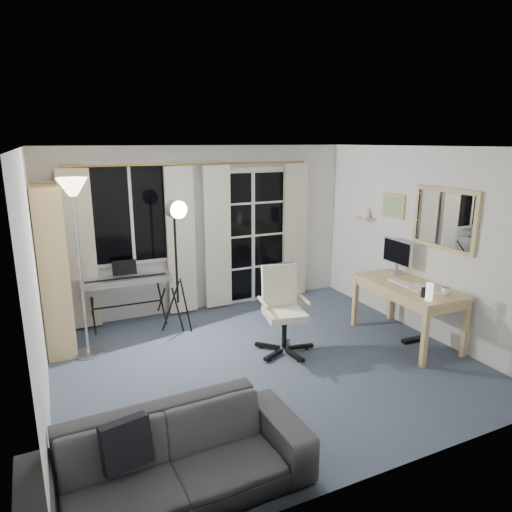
{
  "coord_description": "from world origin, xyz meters",
  "views": [
    {
      "loc": [
        -2.1,
        -4.28,
        2.46
      ],
      "look_at": [
        0.06,
        0.35,
        1.17
      ],
      "focal_mm": 32.0,
      "sensor_mm": 36.0,
      "label": 1
    }
  ],
  "objects_px": {
    "sofa": "(171,449)",
    "mug": "(447,290)",
    "keyboard_piano": "(126,281)",
    "desk": "(408,291)",
    "bookshelf": "(50,273)",
    "torchiere_lamp": "(75,215)",
    "monitor": "(397,253)",
    "studio_light": "(177,225)",
    "office_chair": "(282,301)"
  },
  "relations": [
    {
      "from": "keyboard_piano",
      "to": "desk",
      "type": "relative_size",
      "value": 0.85
    },
    {
      "from": "mug",
      "to": "sofa",
      "type": "bearing_deg",
      "value": -166.37
    },
    {
      "from": "keyboard_piano",
      "to": "studio_light",
      "type": "xyz_separation_m",
      "value": [
        0.59,
        -0.48,
        0.79
      ]
    },
    {
      "from": "sofa",
      "to": "torchiere_lamp",
      "type": "bearing_deg",
      "value": 95.75
    },
    {
      "from": "bookshelf",
      "to": "keyboard_piano",
      "type": "height_order",
      "value": "bookshelf"
    },
    {
      "from": "bookshelf",
      "to": "sofa",
      "type": "relative_size",
      "value": 1.0
    },
    {
      "from": "bookshelf",
      "to": "studio_light",
      "type": "xyz_separation_m",
      "value": [
        1.49,
        -0.22,
        0.5
      ]
    },
    {
      "from": "torchiere_lamp",
      "to": "mug",
      "type": "height_order",
      "value": "torchiere_lamp"
    },
    {
      "from": "bookshelf",
      "to": "torchiere_lamp",
      "type": "distance_m",
      "value": 0.89
    },
    {
      "from": "bookshelf",
      "to": "keyboard_piano",
      "type": "xyz_separation_m",
      "value": [
        0.91,
        0.26,
        -0.29
      ]
    },
    {
      "from": "monitor",
      "to": "office_chair",
      "type": "bearing_deg",
      "value": -178.62
    },
    {
      "from": "keyboard_piano",
      "to": "monitor",
      "type": "relative_size",
      "value": 2.23
    },
    {
      "from": "bookshelf",
      "to": "desk",
      "type": "distance_m",
      "value": 4.34
    },
    {
      "from": "monitor",
      "to": "desk",
      "type": "bearing_deg",
      "value": -112.02
    },
    {
      "from": "sofa",
      "to": "mug",
      "type": "bearing_deg",
      "value": 12.24
    },
    {
      "from": "keyboard_piano",
      "to": "sofa",
      "type": "bearing_deg",
      "value": -92.99
    },
    {
      "from": "bookshelf",
      "to": "desk",
      "type": "xyz_separation_m",
      "value": [
        4.0,
        -1.65,
        -0.29
      ]
    },
    {
      "from": "office_chair",
      "to": "mug",
      "type": "height_order",
      "value": "office_chair"
    },
    {
      "from": "office_chair",
      "to": "sofa",
      "type": "relative_size",
      "value": 0.52
    },
    {
      "from": "studio_light",
      "to": "monitor",
      "type": "height_order",
      "value": "studio_light"
    },
    {
      "from": "torchiere_lamp",
      "to": "office_chair",
      "type": "height_order",
      "value": "torchiere_lamp"
    },
    {
      "from": "torchiere_lamp",
      "to": "keyboard_piano",
      "type": "relative_size",
      "value": 1.76
    },
    {
      "from": "bookshelf",
      "to": "torchiere_lamp",
      "type": "height_order",
      "value": "torchiere_lamp"
    },
    {
      "from": "monitor",
      "to": "sofa",
      "type": "bearing_deg",
      "value": -151.73
    },
    {
      "from": "office_chair",
      "to": "monitor",
      "type": "relative_size",
      "value": 1.94
    },
    {
      "from": "bookshelf",
      "to": "sofa",
      "type": "height_order",
      "value": "bookshelf"
    },
    {
      "from": "torchiere_lamp",
      "to": "keyboard_piano",
      "type": "distance_m",
      "value": 1.35
    },
    {
      "from": "desk",
      "to": "mug",
      "type": "xyz_separation_m",
      "value": [
        0.1,
        -0.5,
        0.15
      ]
    },
    {
      "from": "bookshelf",
      "to": "studio_light",
      "type": "relative_size",
      "value": 1.1
    },
    {
      "from": "bookshelf",
      "to": "monitor",
      "type": "xyz_separation_m",
      "value": [
        4.2,
        -1.2,
        0.08
      ]
    },
    {
      "from": "bookshelf",
      "to": "torchiere_lamp",
      "type": "bearing_deg",
      "value": -51.99
    },
    {
      "from": "torchiere_lamp",
      "to": "office_chair",
      "type": "bearing_deg",
      "value": -20.39
    },
    {
      "from": "bookshelf",
      "to": "mug",
      "type": "height_order",
      "value": "bookshelf"
    },
    {
      "from": "studio_light",
      "to": "desk",
      "type": "height_order",
      "value": "studio_light"
    },
    {
      "from": "mug",
      "to": "sofa",
      "type": "xyz_separation_m",
      "value": [
        -3.46,
        -0.84,
        -0.41
      ]
    },
    {
      "from": "torchiere_lamp",
      "to": "desk",
      "type": "relative_size",
      "value": 1.49
    },
    {
      "from": "monitor",
      "to": "mug",
      "type": "height_order",
      "value": "monitor"
    },
    {
      "from": "keyboard_piano",
      "to": "desk",
      "type": "height_order",
      "value": "keyboard_piano"
    },
    {
      "from": "torchiere_lamp",
      "to": "mug",
      "type": "relative_size",
      "value": 17.17
    },
    {
      "from": "office_chair",
      "to": "desk",
      "type": "distance_m",
      "value": 1.6
    },
    {
      "from": "keyboard_piano",
      "to": "studio_light",
      "type": "distance_m",
      "value": 1.1
    },
    {
      "from": "torchiere_lamp",
      "to": "monitor",
      "type": "relative_size",
      "value": 3.91
    },
    {
      "from": "torchiere_lamp",
      "to": "studio_light",
      "type": "height_order",
      "value": "torchiere_lamp"
    },
    {
      "from": "bookshelf",
      "to": "studio_light",
      "type": "height_order",
      "value": "bookshelf"
    },
    {
      "from": "mug",
      "to": "office_chair",
      "type": "bearing_deg",
      "value": 149.64
    },
    {
      "from": "studio_light",
      "to": "monitor",
      "type": "xyz_separation_m",
      "value": [
        2.71,
        -0.97,
        -0.42
      ]
    },
    {
      "from": "studio_light",
      "to": "mug",
      "type": "height_order",
      "value": "studio_light"
    },
    {
      "from": "office_chair",
      "to": "mug",
      "type": "relative_size",
      "value": 8.53
    },
    {
      "from": "studio_light",
      "to": "office_chair",
      "type": "xyz_separation_m",
      "value": [
        0.98,
        -0.97,
        -0.83
      ]
    },
    {
      "from": "office_chair",
      "to": "torchiere_lamp",
      "type": "bearing_deg",
      "value": 169.88
    }
  ]
}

